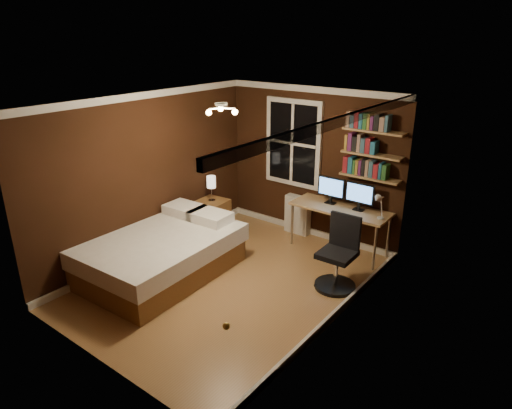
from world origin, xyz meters
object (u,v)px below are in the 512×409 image
Objects in this scene: bedside_lamp at (211,189)px; bed at (161,253)px; monitor_left at (331,190)px; desk at (340,211)px; nightstand at (213,217)px; desk_lamp at (380,206)px; office_chair at (338,261)px; radiator at (298,215)px; monitor_right at (360,197)px.

bed is at bearing -76.16° from bedside_lamp.
bed is at bearing -122.91° from monitor_left.
bedside_lamp is 0.28× the size of desk.
monitor_left reaches higher than nightstand.
desk is at bearing 169.47° from desk_lamp.
bed is 2.22× the size of office_chair.
office_chair is (1.40, -1.18, 0.06)m from radiator.
monitor_left is 1.00× the size of monitor_right.
radiator is 1.83m from office_chair.
monitor_right is at bearing -5.68° from radiator.
radiator is 1.46× the size of monitor_left.
radiator is 1.32m from monitor_right.
desk_lamp is 0.43× the size of office_chair.
office_chair is at bearing -100.95° from desk_lamp.
desk_lamp reaches higher than nightstand.
bed reaches higher than nightstand.
nightstand is at bearing -161.32° from monitor_right.
bedside_lamp is at bearing 0.00° from nightstand.
desk_lamp is (2.73, 0.58, 0.14)m from bedside_lamp.
desk_lamp is at bearing -11.48° from radiator.
bedside_lamp is at bearing -161.32° from monitor_right.
radiator is 0.92m from monitor_left.
nightstand is 2.58m from office_chair.
monitor_right is at bearing 153.50° from desk_lamp.
office_chair reaches higher than nightstand.
desk_lamp reaches higher than bedside_lamp.
monitor_left is 0.91m from desk_lamp.
bedside_lamp is 1.55m from radiator.
bed is 1.46× the size of desk.
monitor_left is (1.84, 0.78, 0.14)m from bedside_lamp.
office_chair is (0.51, -0.98, -0.29)m from desk.
monitor_right is 1.04× the size of desk_lamp.
office_chair reaches higher than desk.
office_chair is (2.56, -0.28, 0.09)m from nightstand.
radiator is at bearing 174.32° from monitor_right.
monitor_left is at bearing 23.14° from bedside_lamp.
bedside_lamp is 0.43× the size of office_chair.
bed is at bearing -127.59° from desk.
monitor_right is 0.45× the size of office_chair.
bedside_lamp is 2.18m from desk.
monitor_left is at bearing 54.60° from bed.
desk_lamp is at bearing -12.80° from monitor_left.
nightstand is 2.54m from monitor_right.
desk is 1.52× the size of office_chair.
office_chair reaches higher than radiator.
radiator is at bearing 168.52° from desk_lamp.
desk_lamp is at bearing -26.50° from monitor_right.
bedside_lamp is at bearing 172.56° from office_chair.
desk_lamp reaches higher than desk.
bed reaches higher than radiator.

